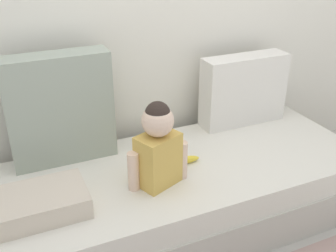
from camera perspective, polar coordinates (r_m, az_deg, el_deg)
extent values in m
plane|color=#B2ADA3|center=(2.40, 2.24, -13.04)|extent=(12.00, 12.00, 0.00)
cube|color=beige|center=(2.33, 2.29, -10.82)|extent=(2.09, 0.85, 0.23)
cube|color=silver|center=(2.22, 2.38, -6.96)|extent=(2.03, 0.83, 0.14)
cube|color=#99A393|center=(2.17, -15.17, 2.34)|extent=(0.55, 0.16, 0.59)
cube|color=silver|center=(2.60, 10.75, 5.09)|extent=(0.56, 0.16, 0.45)
cube|color=gold|center=(1.96, -1.41, -4.84)|extent=(0.24, 0.21, 0.27)
sphere|color=beige|center=(1.86, -1.48, 0.76)|extent=(0.15, 0.15, 0.15)
sphere|color=#2D231E|center=(1.84, -1.50, 1.73)|extent=(0.12, 0.12, 0.12)
cylinder|color=beige|center=(1.94, -4.96, -6.49)|extent=(0.06, 0.06, 0.20)
cylinder|color=beige|center=(2.02, 2.00, -4.87)|extent=(0.06, 0.06, 0.20)
ellipsoid|color=yellow|center=(2.17, 2.24, -4.92)|extent=(0.17, 0.06, 0.04)
cube|color=beige|center=(1.90, -17.63, -10.40)|extent=(0.40, 0.28, 0.10)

